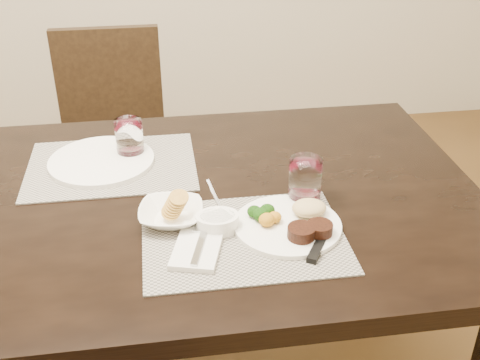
{
  "coord_description": "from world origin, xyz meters",
  "views": [
    {
      "loc": [
        0.18,
        -1.31,
        1.56
      ],
      "look_at": [
        0.37,
        -0.06,
        0.82
      ],
      "focal_mm": 45.0,
      "sensor_mm": 36.0,
      "label": 1
    }
  ],
  "objects": [
    {
      "name": "sauce_ramekin",
      "position": [
        0.3,
        -0.17,
        0.78
      ],
      "size": [
        0.1,
        0.15,
        0.08
      ],
      "rotation": [
        0.0,
        0.0,
        0.38
      ],
      "color": "white",
      "rests_on": "placemat_near"
    },
    {
      "name": "wine_glass_far",
      "position": [
        0.1,
        0.24,
        0.8
      ],
      "size": [
        0.08,
        0.08,
        0.11
      ],
      "rotation": [
        0.0,
        0.0,
        0.25
      ],
      "color": "silver",
      "rests_on": "placemat_far"
    },
    {
      "name": "steak_knife",
      "position": [
        0.51,
        -0.25,
        0.76
      ],
      "size": [
        0.1,
        0.25,
        0.01
      ],
      "rotation": [
        0.0,
        0.0,
        -0.54
      ],
      "color": "silver",
      "rests_on": "placemat_near"
    },
    {
      "name": "placemat_near",
      "position": [
        0.36,
        -0.21,
        0.75
      ],
      "size": [
        0.46,
        0.34,
        0.0
      ],
      "primitive_type": "cube",
      "color": "gray",
      "rests_on": "dining_table"
    },
    {
      "name": "cracker_bowl",
      "position": [
        0.2,
        -0.11,
        0.77
      ],
      "size": [
        0.17,
        0.17,
        0.07
      ],
      "rotation": [
        0.0,
        0.0,
        -0.15
      ],
      "color": "white",
      "rests_on": "placemat_near"
    },
    {
      "name": "wine_glass_near",
      "position": [
        0.53,
        -0.07,
        0.8
      ],
      "size": [
        0.08,
        0.08,
        0.11
      ],
      "rotation": [
        0.0,
        0.0,
        0.22
      ],
      "color": "silver",
      "rests_on": "placemat_near"
    },
    {
      "name": "napkin_fork",
      "position": [
        0.25,
        -0.23,
        0.76
      ],
      "size": [
        0.14,
        0.2,
        0.02
      ],
      "rotation": [
        0.0,
        0.0,
        -0.28
      ],
      "color": "silver",
      "rests_on": "placemat_near"
    },
    {
      "name": "chair_far",
      "position": [
        0.0,
        0.93,
        0.5
      ],
      "size": [
        0.42,
        0.42,
        0.9
      ],
      "color": "black",
      "rests_on": "ground"
    },
    {
      "name": "placemat_far",
      "position": [
        0.05,
        0.19,
        0.75
      ],
      "size": [
        0.46,
        0.34,
        0.0
      ],
      "primitive_type": "cube",
      "color": "gray",
      "rests_on": "dining_table"
    },
    {
      "name": "dining_table",
      "position": [
        0.0,
        0.0,
        0.67
      ],
      "size": [
        2.0,
        1.0,
        0.75
      ],
      "color": "black",
      "rests_on": "ground"
    },
    {
      "name": "far_plate",
      "position": [
        0.02,
        0.2,
        0.76
      ],
      "size": [
        0.29,
        0.29,
        0.01
      ],
      "primitive_type": "cylinder",
      "color": "white",
      "rests_on": "placemat_far"
    },
    {
      "name": "dinner_plate",
      "position": [
        0.48,
        -0.18,
        0.77
      ],
      "size": [
        0.25,
        0.25,
        0.05
      ],
      "rotation": [
        0.0,
        0.0,
        0.36
      ],
      "color": "white",
      "rests_on": "placemat_near"
    }
  ]
}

